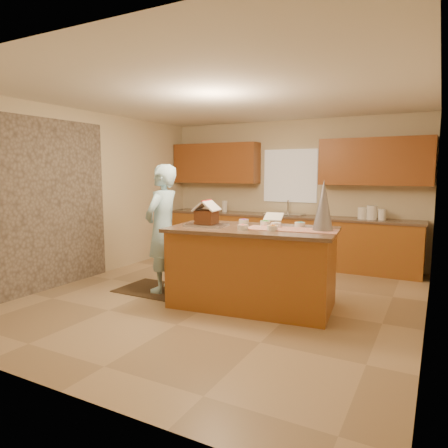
{
  "coord_description": "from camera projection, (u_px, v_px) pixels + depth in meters",
  "views": [
    {
      "loc": [
        2.56,
        -4.81,
        1.73
      ],
      "look_at": [
        -0.1,
        0.2,
        1.0
      ],
      "focal_mm": 32.65,
      "sensor_mm": 36.0,
      "label": 1
    }
  ],
  "objects": [
    {
      "name": "floor",
      "position": [
        224.0,
        298.0,
        5.63
      ],
      "size": [
        5.5,
        5.5,
        0.0
      ],
      "primitive_type": "plane",
      "color": "tan",
      "rests_on": "ground"
    },
    {
      "name": "ceiling",
      "position": [
        224.0,
        97.0,
        5.29
      ],
      "size": [
        5.5,
        5.5,
        0.0
      ],
      "primitive_type": "plane",
      "color": "silver",
      "rests_on": "floor"
    },
    {
      "name": "wall_back",
      "position": [
        290.0,
        191.0,
        7.87
      ],
      "size": [
        5.5,
        5.5,
        0.0
      ],
      "primitive_type": "plane",
      "color": "beige",
      "rests_on": "floor"
    },
    {
      "name": "wall_front",
      "position": [
        51.0,
        223.0,
        3.05
      ],
      "size": [
        5.5,
        5.5,
        0.0
      ],
      "primitive_type": "plane",
      "color": "beige",
      "rests_on": "floor"
    },
    {
      "name": "wall_left",
      "position": [
        88.0,
        195.0,
        6.62
      ],
      "size": [
        5.5,
        5.5,
        0.0
      ],
      "primitive_type": "plane",
      "color": "beige",
      "rests_on": "floor"
    },
    {
      "name": "wall_right",
      "position": [
        432.0,
        208.0,
        4.3
      ],
      "size": [
        5.5,
        5.5,
        0.0
      ],
      "primitive_type": "plane",
      "color": "beige",
      "rests_on": "floor"
    },
    {
      "name": "stone_accent",
      "position": [
        48.0,
        205.0,
        5.92
      ],
      "size": [
        0.0,
        2.5,
        2.5
      ],
      "primitive_type": "plane",
      "rotation": [
        1.57,
        0.0,
        1.57
      ],
      "color": "gray",
      "rests_on": "wall_left"
    },
    {
      "name": "window_curtain",
      "position": [
        290.0,
        176.0,
        7.8
      ],
      "size": [
        1.05,
        0.03,
        1.0
      ],
      "primitive_type": "cube",
      "color": "white",
      "rests_on": "wall_back"
    },
    {
      "name": "back_counter_base",
      "position": [
        284.0,
        240.0,
        7.72
      ],
      "size": [
        4.8,
        0.6,
        0.88
      ],
      "primitive_type": "cube",
      "color": "brown",
      "rests_on": "floor"
    },
    {
      "name": "back_counter_top",
      "position": [
        285.0,
        216.0,
        7.66
      ],
      "size": [
        4.85,
        0.63,
        0.04
      ],
      "primitive_type": "cube",
      "color": "brown",
      "rests_on": "back_counter_base"
    },
    {
      "name": "upper_cabinet_left",
      "position": [
        216.0,
        163.0,
        8.36
      ],
      "size": [
        1.85,
        0.35,
        0.8
      ],
      "primitive_type": "cube",
      "color": "brown",
      "rests_on": "wall_back"
    },
    {
      "name": "upper_cabinet_right",
      "position": [
        375.0,
        162.0,
        6.92
      ],
      "size": [
        1.85,
        0.35,
        0.8
      ],
      "primitive_type": "cube",
      "color": "brown",
      "rests_on": "wall_back"
    },
    {
      "name": "sink",
      "position": [
        285.0,
        217.0,
        7.66
      ],
      "size": [
        0.7,
        0.45,
        0.12
      ],
      "primitive_type": "cube",
      "color": "silver",
      "rests_on": "back_counter_top"
    },
    {
      "name": "faucet",
      "position": [
        288.0,
        207.0,
        7.8
      ],
      "size": [
        0.03,
        0.03,
        0.28
      ],
      "primitive_type": "cylinder",
      "color": "silver",
      "rests_on": "back_counter_top"
    },
    {
      "name": "island_base",
      "position": [
        252.0,
        269.0,
        5.24
      ],
      "size": [
        2.11,
        1.23,
        0.98
      ],
      "primitive_type": "cube",
      "rotation": [
        0.0,
        0.0,
        0.12
      ],
      "color": "brown",
      "rests_on": "floor"
    },
    {
      "name": "island_top",
      "position": [
        252.0,
        229.0,
        5.18
      ],
      "size": [
        2.21,
        1.33,
        0.04
      ],
      "primitive_type": "cube",
      "rotation": [
        0.0,
        0.0,
        0.12
      ],
      "color": "brown",
      "rests_on": "island_base"
    },
    {
      "name": "table_runner",
      "position": [
        291.0,
        229.0,
        5.0
      ],
      "size": [
        1.15,
        0.53,
        0.01
      ],
      "primitive_type": "cube",
      "rotation": [
        0.0,
        0.0,
        0.12
      ],
      "color": "#B0290C",
      "rests_on": "island_top"
    },
    {
      "name": "baking_tray",
      "position": [
        207.0,
        225.0,
        5.34
      ],
      "size": [
        0.55,
        0.44,
        0.03
      ],
      "primitive_type": "cube",
      "rotation": [
        0.0,
        0.0,
        0.12
      ],
      "color": "silver",
      "rests_on": "island_top"
    },
    {
      "name": "cookbook",
      "position": [
        274.0,
        217.0,
        5.49
      ],
      "size": [
        0.27,
        0.22,
        0.1
      ],
      "primitive_type": "cube",
      "rotation": [
        -1.13,
        0.0,
        0.12
      ],
      "color": "white",
      "rests_on": "island_top"
    },
    {
      "name": "tinsel_tree",
      "position": [
        323.0,
        205.0,
        4.88
      ],
      "size": [
        0.27,
        0.27,
        0.61
      ],
      "primitive_type": "cone",
      "rotation": [
        0.0,
        0.0,
        0.12
      ],
      "color": "#B6B5C2",
      "rests_on": "island_top"
    },
    {
      "name": "rug",
      "position": [
        161.0,
        290.0,
        5.97
      ],
      "size": [
        1.24,
        0.81,
        0.01
      ],
      "primitive_type": "cube",
      "color": "black",
      "rests_on": "floor"
    },
    {
      "name": "boy",
      "position": [
        163.0,
        228.0,
        5.83
      ],
      "size": [
        0.48,
        0.69,
        1.82
      ],
      "primitive_type": "imported",
      "rotation": [
        0.0,
        0.0,
        -1.51
      ],
      "color": "#A9DCF0",
      "rests_on": "rug"
    },
    {
      "name": "canister_a",
      "position": [
        362.0,
        213.0,
        6.99
      ],
      "size": [
        0.15,
        0.15,
        0.21
      ],
      "primitive_type": "cylinder",
      "color": "white",
      "rests_on": "back_counter_top"
    },
    {
      "name": "canister_b",
      "position": [
        372.0,
        212.0,
        6.92
      ],
      "size": [
        0.17,
        0.17,
        0.24
      ],
      "primitive_type": "cylinder",
      "color": "white",
      "rests_on": "back_counter_top"
    },
    {
      "name": "canister_c",
      "position": [
        382.0,
        215.0,
        6.85
      ],
      "size": [
        0.13,
        0.13,
        0.19
      ],
      "primitive_type": "cylinder",
      "color": "white",
      "rests_on": "back_counter_top"
    },
    {
      "name": "paper_towel",
      "position": [
        225.0,
        206.0,
        8.24
      ],
      "size": [
        0.1,
        0.1,
        0.22
      ],
      "primitive_type": "cylinder",
      "color": "white",
      "rests_on": "back_counter_top"
    },
    {
      "name": "gingerbread_house",
      "position": [
        207.0,
        215.0,
        5.33
      ],
      "size": [
        0.34,
        0.35,
        0.31
      ],
      "color": "brown",
      "rests_on": "baking_tray"
    },
    {
      "name": "candy_bowls",
      "position": [
        267.0,
        225.0,
        5.21
      ],
      "size": [
        0.91,
        0.7,
        0.06
      ],
      "color": "#EB7F6F",
      "rests_on": "island_top"
    }
  ]
}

